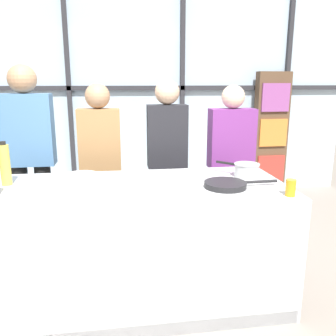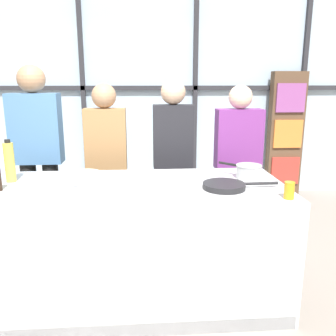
# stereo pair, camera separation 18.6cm
# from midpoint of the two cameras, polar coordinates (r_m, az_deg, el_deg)

# --- Properties ---
(ground_plane) EXTENTS (18.00, 18.00, 0.00)m
(ground_plane) POSITION_cam_midpoint_polar(r_m,az_deg,el_deg) (2.95, -6.01, -19.81)
(ground_plane) COLOR gray
(back_window_wall) EXTENTS (6.40, 0.10, 2.80)m
(back_window_wall) POSITION_cam_midpoint_polar(r_m,az_deg,el_deg) (5.05, -7.66, 11.08)
(back_window_wall) COLOR silver
(back_window_wall) RESTS_ON ground_plane
(bookshelf) EXTENTS (0.48, 0.19, 1.76)m
(bookshelf) POSITION_cam_midpoint_polar(r_m,az_deg,el_deg) (5.35, 15.17, 5.25)
(bookshelf) COLOR brown
(bookshelf) RESTS_ON ground_plane
(demo_island) EXTENTS (2.11, 0.94, 0.90)m
(demo_island) POSITION_cam_midpoint_polar(r_m,az_deg,el_deg) (2.73, -6.22, -11.96)
(demo_island) COLOR silver
(demo_island) RESTS_ON ground_plane
(spectator_far_left) EXTENTS (0.45, 0.25, 1.77)m
(spectator_far_left) POSITION_cam_midpoint_polar(r_m,az_deg,el_deg) (3.49, -22.85, 2.47)
(spectator_far_left) COLOR black
(spectator_far_left) RESTS_ON ground_plane
(spectator_center_left) EXTENTS (0.38, 0.23, 1.61)m
(spectator_center_left) POSITION_cam_midpoint_polar(r_m,az_deg,el_deg) (3.40, -12.35, 1.60)
(spectator_center_left) COLOR black
(spectator_center_left) RESTS_ON ground_plane
(spectator_center_right) EXTENTS (0.37, 0.23, 1.65)m
(spectator_center_right) POSITION_cam_midpoint_polar(r_m,az_deg,el_deg) (3.41, -1.69, 2.43)
(spectator_center_right) COLOR black
(spectator_center_right) RESTS_ON ground_plane
(spectator_far_right) EXTENTS (0.44, 0.22, 1.60)m
(spectator_far_right) POSITION_cam_midpoint_polar(r_m,az_deg,el_deg) (3.55, 8.55, 1.74)
(spectator_far_right) COLOR #47382D
(spectator_far_right) RESTS_ON ground_plane
(frying_pan) EXTENTS (0.54, 0.30, 0.04)m
(frying_pan) POSITION_cam_midpoint_polar(r_m,az_deg,el_deg) (2.53, 7.26, -2.64)
(frying_pan) COLOR #232326
(frying_pan) RESTS_ON demo_island
(saucepan) EXTENTS (0.30, 0.29, 0.11)m
(saucepan) POSITION_cam_midpoint_polar(r_m,az_deg,el_deg) (2.82, 10.63, -0.29)
(saucepan) COLOR silver
(saucepan) RESTS_ON demo_island
(white_plate) EXTENTS (0.26, 0.26, 0.01)m
(white_plate) POSITION_cam_midpoint_polar(r_m,az_deg,el_deg) (2.93, -15.48, -1.07)
(white_plate) COLOR white
(white_plate) RESTS_ON demo_island
(mixing_bowl) EXTENTS (0.26, 0.26, 0.07)m
(mixing_bowl) POSITION_cam_midpoint_polar(r_m,az_deg,el_deg) (2.30, -17.85, -4.50)
(mixing_bowl) COLOR silver
(mixing_bowl) RESTS_ON demo_island
(oil_bottle) EXTENTS (0.07, 0.07, 0.32)m
(oil_bottle) POSITION_cam_midpoint_polar(r_m,az_deg,el_deg) (2.84, -26.41, 0.49)
(oil_bottle) COLOR #E0CC4C
(oil_bottle) RESTS_ON demo_island
(juice_glass_near) EXTENTS (0.07, 0.07, 0.11)m
(juice_glass_near) POSITION_cam_midpoint_polar(r_m,az_deg,el_deg) (2.42, 17.02, -3.07)
(juice_glass_near) COLOR orange
(juice_glass_near) RESTS_ON demo_island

